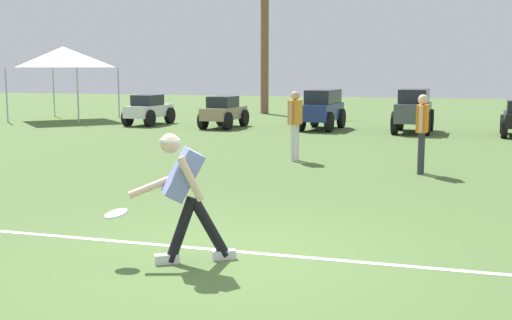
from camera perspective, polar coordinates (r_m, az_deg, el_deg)
name	(u,v)px	position (r m, az deg, el deg)	size (l,w,h in m)	color
ground_plane	(229,259)	(7.09, -2.44, -8.77)	(80.00, 80.00, 0.00)	#4A6632
field_line_paint	(237,251)	(7.34, -1.72, -8.13)	(19.67, 0.09, 0.01)	white
frisbee_thrower	(184,190)	(6.82, -6.40, -2.66)	(1.10, 0.59, 1.39)	black
frisbee_in_flight	(116,214)	(7.01, -12.32, -4.69)	(0.35, 0.35, 0.08)	white
teammate_near_sideline	(422,126)	(12.95, 14.55, 2.93)	(0.23, 0.50, 1.56)	#33333D
teammate_midfield	(295,119)	(14.36, 3.49, 3.66)	(0.28, 0.50, 1.56)	silver
parked_car_slot_a	(149,109)	(23.91, -9.52, 4.46)	(1.20, 2.25, 1.10)	silver
parked_car_slot_b	(224,112)	(22.44, -2.89, 4.32)	(1.22, 2.25, 1.10)	#998466
parked_car_slot_c	(322,108)	(21.95, 5.91, 4.62)	(1.33, 2.47, 1.34)	navy
parked_car_slot_d	(414,110)	(21.32, 13.83, 4.38)	(1.26, 2.39, 1.40)	#474C51
palm_tree_far_left	(265,29)	(29.46, 0.81, 11.59)	(3.30, 3.22, 6.75)	brown
event_tent	(63,57)	(26.84, -16.76, 8.76)	(3.26, 3.26, 2.91)	#B2B5BA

